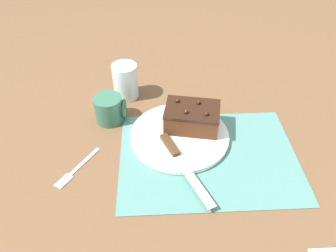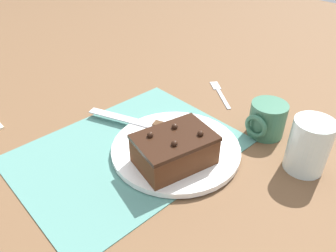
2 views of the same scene
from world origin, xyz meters
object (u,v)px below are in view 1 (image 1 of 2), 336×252
object	(u,v)px
chocolate_cake	(192,117)
serving_knife	(177,156)
dessert_fork	(75,170)
cake_plate	(179,136)
coffee_mug	(110,109)
drinking_glass	(125,81)

from	to	relation	value
chocolate_cake	serving_knife	world-z (taller)	chocolate_cake
chocolate_cake	dessert_fork	world-z (taller)	chocolate_cake
cake_plate	coffee_mug	distance (m)	0.22
drinking_glass	serving_knife	bearing A→B (deg)	-64.36
cake_plate	drinking_glass	distance (m)	0.26
coffee_mug	chocolate_cake	bearing A→B (deg)	-13.93
serving_knife	chocolate_cake	bearing A→B (deg)	-135.41
coffee_mug	serving_knife	bearing A→B (deg)	-44.11
drinking_glass	dessert_fork	bearing A→B (deg)	-110.34
coffee_mug	dessert_fork	bearing A→B (deg)	-110.93
serving_knife	drinking_glass	size ratio (longest dim) A/B	2.16
chocolate_cake	serving_knife	xyz separation A→B (m)	(-0.05, -0.12, -0.03)
serving_knife	coffee_mug	world-z (taller)	coffee_mug
coffee_mug	dessert_fork	xyz separation A→B (m)	(-0.07, -0.19, -0.04)
chocolate_cake	dessert_fork	xyz separation A→B (m)	(-0.31, -0.14, -0.05)
chocolate_cake	drinking_glass	world-z (taller)	drinking_glass
drinking_glass	chocolate_cake	bearing A→B (deg)	-42.62
cake_plate	serving_knife	size ratio (longest dim) A/B	1.13
serving_knife	dessert_fork	xyz separation A→B (m)	(-0.26, -0.02, -0.02)
chocolate_cake	serving_knife	distance (m)	0.13
cake_plate	serving_knife	xyz separation A→B (m)	(-0.01, -0.09, 0.01)
drinking_glass	cake_plate	bearing A→B (deg)	-53.41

